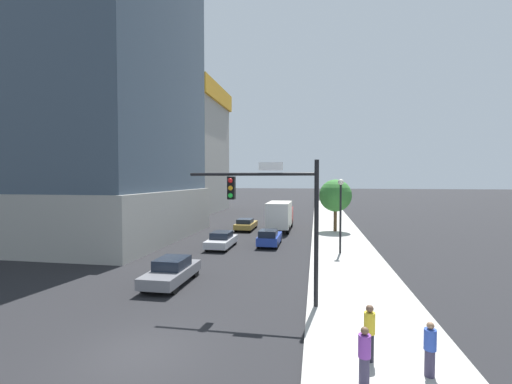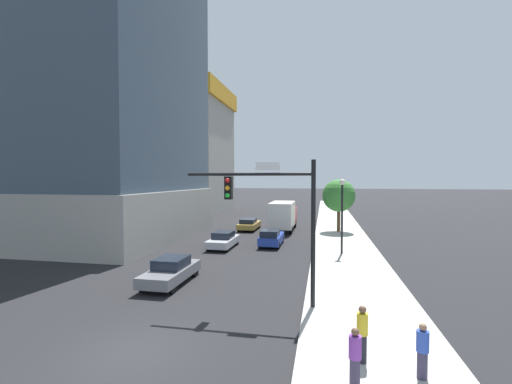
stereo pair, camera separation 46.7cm
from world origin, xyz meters
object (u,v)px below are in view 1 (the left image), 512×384
Objects in this scene: traffic_light_pole at (277,206)px; car_gray at (172,271)px; car_silver at (221,240)px; car_blue at (269,238)px; car_gold at (246,224)px; pedestrian_blue_shirt at (430,349)px; construction_building at (179,143)px; box_truck at (280,215)px; pedestrian_purple_shirt at (364,356)px; pedestrian_yellow_shirt at (369,332)px; street_tree at (335,196)px; street_lamp at (341,205)px.

car_gray is (-6.09, 2.37, -3.88)m from traffic_light_pole.
car_silver is 1.03× the size of car_blue.
pedestrian_blue_shirt is (11.06, -27.53, 0.28)m from car_gold.
box_truck is at bearing -45.09° from construction_building.
car_silver is at bearing 116.09° from traffic_light_pole.
car_gray is 12.22m from pedestrian_purple_shirt.
pedestrian_yellow_shirt is (-1.58, 0.57, 0.10)m from pedestrian_blue_shirt.
pedestrian_blue_shirt is at bearing -33.39° from car_gray.
car_gold is at bearing 105.07° from traffic_light_pole.
pedestrian_purple_shirt is (9.15, -18.16, 0.32)m from car_silver.
construction_building is at bearing 119.84° from pedestrian_blue_shirt.
traffic_light_pole is 4.12× the size of pedestrian_blue_shirt.
car_silver is 2.61× the size of pedestrian_purple_shirt.
car_gray is at bearing 138.50° from pedestrian_purple_shirt.
street_tree is at bearing 80.50° from traffic_light_pole.
car_gold is at bearing 111.88° from pedestrian_blue_shirt.
street_lamp reaches higher than car_blue.
pedestrian_purple_shirt is 1.41m from pedestrian_yellow_shirt.
street_tree is (26.52, -20.78, -8.35)m from construction_building.
car_silver is 20.58m from pedestrian_blue_shirt.
traffic_light_pole reaches higher than pedestrian_purple_shirt.
car_blue reaches higher than car_gray.
construction_building is 49.58m from traffic_light_pole.
pedestrian_purple_shirt is (5.29, -19.70, 0.26)m from car_blue.
street_tree reaches higher than pedestrian_yellow_shirt.
box_truck reaches higher than pedestrian_purple_shirt.
traffic_light_pole is 7.88m from pedestrian_blue_shirt.
traffic_light_pole is 23.75m from car_gold.
construction_building reaches higher than car_blue.
box_truck is at bearing 69.57° from car_silver.
construction_building is 18.52× the size of pedestrian_blue_shirt.
street_lamp is 7.08m from car_blue.
pedestrian_yellow_shirt is at bearing -72.96° from car_blue.
traffic_light_pole is 14.40m from car_silver.
street_tree reaches higher than car_silver.
pedestrian_yellow_shirt is at bearing -90.63° from street_lamp.
traffic_light_pole reaches higher than car_blue.
car_silver is at bearing 173.71° from street_lamp.
street_lamp reaches higher than street_tree.
pedestrian_purple_shirt is at bearing -61.88° from traffic_light_pole.
pedestrian_purple_shirt is at bearing -74.98° from car_blue.
pedestrian_blue_shirt is 0.90× the size of pedestrian_yellow_shirt.
car_gold is 1.11× the size of car_blue.
street_tree is 3.42× the size of pedestrian_purple_shirt.
box_truck is 4.83× the size of pedestrian_blue_shirt.
street_tree is at bearing 92.47° from pedestrian_blue_shirt.
street_lamp is 1.22× the size of car_gold.
construction_building reaches higher than car_silver.
construction_building is 6.34× the size of car_gold.
street_tree is at bearing -2.06° from box_truck.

